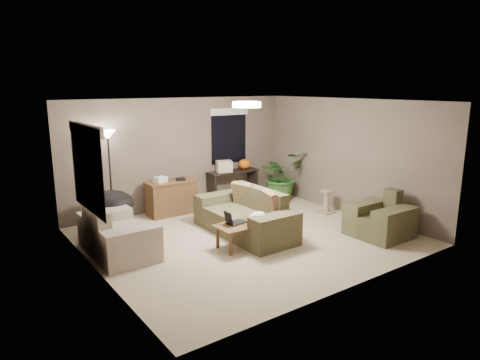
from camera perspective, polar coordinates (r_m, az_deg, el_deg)
room_shell at (r=7.73m, az=0.86°, el=1.18°), size 5.50×5.50×5.50m
main_sofa at (r=8.16m, az=0.79°, el=-5.14°), size 0.95×2.20×0.85m
throw_pillows at (r=8.21m, az=2.24°, el=-2.46°), size 0.36×1.40×0.47m
loveseat at (r=7.49m, az=-16.18°, el=-7.27°), size 0.90×1.60×0.85m
armchair at (r=8.44m, az=18.18°, el=-5.16°), size 0.95×1.00×0.85m
coffee_table at (r=7.49m, az=0.53°, el=-6.28°), size 1.00×0.55×0.42m
laptop at (r=7.43m, az=-0.97°, el=-5.43°), size 0.38×0.30×0.24m
plastic_bag at (r=7.43m, az=2.47°, el=-5.04°), size 0.38×0.36×0.22m
desk at (r=9.44m, az=-9.09°, el=-2.31°), size 1.10×0.50×0.75m
desk_papers at (r=9.26m, az=-10.01°, el=0.07°), size 0.71×0.30×0.12m
console_table at (r=10.40m, az=-0.97°, el=-0.43°), size 1.30×0.40×0.75m
pumpkin at (r=10.51m, az=0.60°, el=2.13°), size 0.31×0.31×0.24m
cardboard_box at (r=10.17m, az=-2.14°, el=1.84°), size 0.42×0.37×0.27m
papasan_chair at (r=8.60m, az=-16.93°, el=-3.58°), size 1.17×1.17×0.80m
floor_lamp at (r=8.85m, az=-17.15°, el=4.36°), size 0.32×0.32×1.91m
ceiling_fixture at (r=7.59m, az=0.89°, el=10.03°), size 0.50×0.50×0.10m
houseplant at (r=10.53m, az=5.49°, el=-0.14°), size 1.08×1.20×0.94m
cat_scratching_post at (r=9.67m, az=11.46°, el=-3.05°), size 0.32×0.32×0.50m
window_left at (r=6.72m, az=-19.86°, el=3.32°), size 0.05×1.56×1.33m
window_back at (r=10.40m, az=-1.47°, el=7.11°), size 1.06×0.05×1.33m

